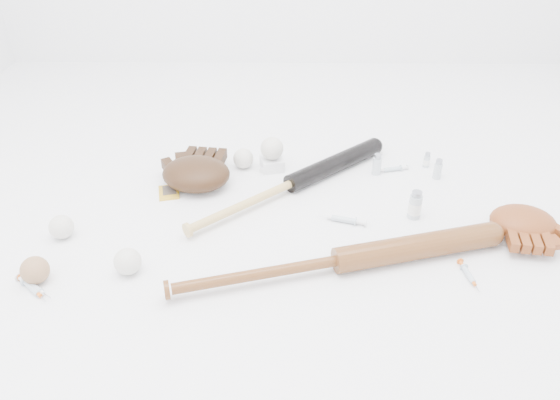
{
  "coord_description": "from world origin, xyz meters",
  "views": [
    {
      "loc": [
        -0.02,
        -1.37,
        1.01
      ],
      "look_at": [
        -0.04,
        0.06,
        0.06
      ],
      "focal_mm": 35.0,
      "sensor_mm": 36.0,
      "label": 1
    }
  ],
  "objects_px": {
    "glove_dark": "(196,173)",
    "pedestal": "(272,164)",
    "bat_dark": "(292,183)",
    "bat_wood": "(339,260)"
  },
  "relations": [
    {
      "from": "bat_dark",
      "to": "pedestal",
      "type": "bearing_deg",
      "value": 73.99
    },
    {
      "from": "bat_wood",
      "to": "pedestal",
      "type": "height_order",
      "value": "bat_wood"
    },
    {
      "from": "bat_wood",
      "to": "glove_dark",
      "type": "xyz_separation_m",
      "value": [
        -0.46,
        0.44,
        0.01
      ]
    },
    {
      "from": "bat_wood",
      "to": "pedestal",
      "type": "bearing_deg",
      "value": 94.17
    },
    {
      "from": "bat_wood",
      "to": "glove_dark",
      "type": "bearing_deg",
      "value": 120.68
    },
    {
      "from": "bat_wood",
      "to": "glove_dark",
      "type": "distance_m",
      "value": 0.64
    },
    {
      "from": "glove_dark",
      "to": "pedestal",
      "type": "bearing_deg",
      "value": 32.51
    },
    {
      "from": "glove_dark",
      "to": "pedestal",
      "type": "relative_size",
      "value": 3.56
    },
    {
      "from": "bat_dark",
      "to": "glove_dark",
      "type": "xyz_separation_m",
      "value": [
        -0.33,
        0.03,
        0.02
      ]
    },
    {
      "from": "bat_dark",
      "to": "glove_dark",
      "type": "bearing_deg",
      "value": 133.78
    }
  ]
}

